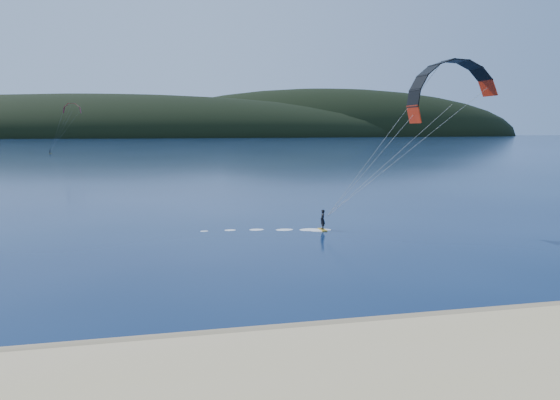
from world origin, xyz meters
name	(u,v)px	position (x,y,z in m)	size (l,w,h in m)	color
ground	(232,396)	(0.00, 0.00, 0.00)	(1800.00, 1800.00, 0.00)	#071736
wet_sand	(217,342)	(0.00, 4.50, 0.05)	(220.00, 2.50, 0.10)	olive
headland	(157,137)	(0.63, 745.28, 0.00)	(1200.00, 310.00, 140.00)	black
kitesurfer_near	(445,109)	(20.99, 24.06, 10.21)	(24.60, 6.23, 14.56)	#C29116
kitesurfer_far	(72,112)	(-31.73, 194.67, 15.04)	(12.55, 5.65, 17.19)	#C29116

